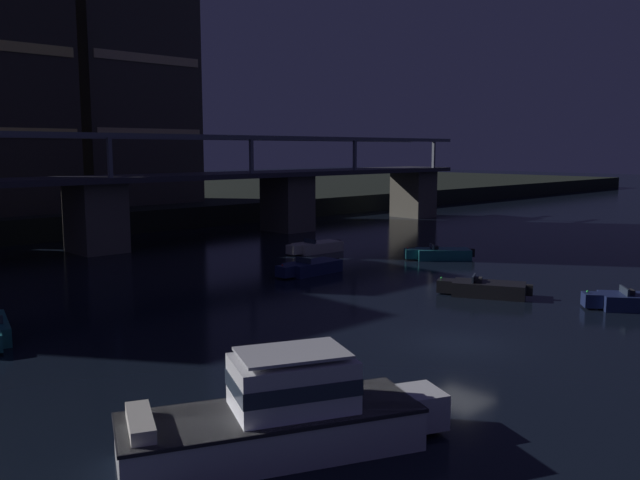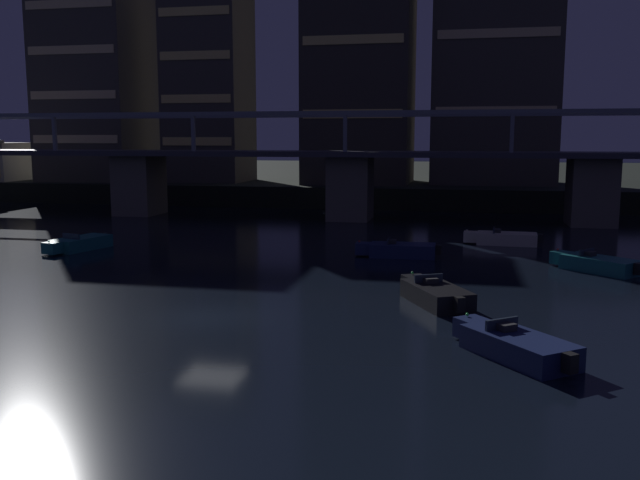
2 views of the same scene
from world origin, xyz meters
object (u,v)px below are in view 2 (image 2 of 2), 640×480
(speedboat_near_center, at_px, (596,264))
(speedboat_mid_left, at_px, (399,250))
(speedboat_near_right, at_px, (514,345))
(tower_east_tall, at_px, (497,1))
(tower_central, at_px, (361,10))
(speedboat_far_left, at_px, (434,294))
(speedboat_mid_right, at_px, (503,238))
(speedboat_mid_center, at_px, (79,244))
(tower_west_tall, at_px, (209,79))
(river_bridge, at_px, (350,174))
(tower_west_low, at_px, (96,75))

(speedboat_near_center, relative_size, speedboat_mid_left, 0.87)
(speedboat_near_right, bearing_deg, tower_east_tall, 88.88)
(tower_central, bearing_deg, speedboat_far_left, -77.52)
(tower_east_tall, xyz_separation_m, speedboat_mid_right, (-0.15, -30.46, -21.12))
(tower_central, distance_m, speedboat_mid_center, 43.86)
(speedboat_near_center, xyz_separation_m, speedboat_near_right, (-5.36, -16.22, 0.00))
(speedboat_mid_left, xyz_separation_m, speedboat_mid_right, (6.47, 6.38, 0.00))
(tower_central, distance_m, speedboat_mid_left, 41.28)
(tower_west_tall, height_order, speedboat_near_center, tower_west_tall)
(speedboat_mid_right, bearing_deg, tower_west_tall, 138.27)
(speedboat_near_center, bearing_deg, speedboat_mid_left, 167.13)
(tower_east_tall, distance_m, speedboat_mid_right, 37.07)
(speedboat_near_right, xyz_separation_m, speedboat_mid_right, (0.94, 25.08, 0.00))
(speedboat_near_center, bearing_deg, tower_west_tall, 134.18)
(tower_east_tall, xyz_separation_m, speedboat_near_center, (4.27, -39.32, -21.12))
(river_bridge, xyz_separation_m, tower_west_low, (-32.60, 15.32, 10.35))
(speedboat_mid_left, bearing_deg, river_bridge, 108.01)
(speedboat_near_center, bearing_deg, tower_central, 116.36)
(speedboat_near_center, xyz_separation_m, speedboat_far_left, (-8.27, -9.13, 0.00))
(speedboat_near_center, xyz_separation_m, speedboat_mid_left, (-10.89, 2.49, 0.00))
(river_bridge, bearing_deg, speedboat_near_right, -72.76)
(speedboat_mid_left, xyz_separation_m, speedboat_far_left, (2.62, -11.61, 0.00))
(speedboat_near_center, bearing_deg, tower_east_tall, 96.20)
(tower_central, height_order, speedboat_mid_center, tower_central)
(tower_central, bearing_deg, speedboat_near_center, -63.64)
(speedboat_near_center, height_order, speedboat_mid_center, same)
(tower_west_tall, distance_m, tower_central, 18.68)
(river_bridge, distance_m, speedboat_mid_left, 19.92)
(tower_east_tall, xyz_separation_m, speedboat_mid_center, (-27.08, -38.46, -21.12))
(speedboat_mid_right, bearing_deg, tower_east_tall, 89.72)
(tower_east_tall, distance_m, speedboat_far_left, 53.00)
(river_bridge, bearing_deg, tower_west_low, 154.83)
(tower_west_tall, xyz_separation_m, tower_central, (17.30, 0.60, 7.04))
(speedboat_mid_left, relative_size, speedboat_mid_center, 1.00)
(speedboat_mid_left, height_order, speedboat_far_left, same)
(speedboat_mid_center, bearing_deg, tower_central, 70.82)
(tower_east_tall, bearing_deg, speedboat_near_right, -91.12)
(speedboat_near_right, xyz_separation_m, speedboat_far_left, (-2.91, 7.09, 0.00))
(tower_west_low, xyz_separation_m, speedboat_near_center, (49.55, -36.44, -13.98))
(tower_east_tall, relative_size, speedboat_near_right, 8.42)
(speedboat_far_left, bearing_deg, speedboat_mid_left, 102.72)
(river_bridge, relative_size, speedboat_near_center, 19.18)
(speedboat_near_right, distance_m, speedboat_mid_left, 19.51)
(speedboat_mid_right, bearing_deg, river_bridge, 135.63)
(tower_west_low, relative_size, tower_west_tall, 1.05)
(tower_east_tall, bearing_deg, speedboat_mid_right, -90.28)
(speedboat_near_right, height_order, speedboat_mid_left, same)
(tower_west_low, height_order, speedboat_near_right, tower_west_low)
(speedboat_mid_center, bearing_deg, speedboat_mid_left, 4.54)
(tower_west_low, xyz_separation_m, tower_east_tall, (45.28, 2.89, 7.15))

